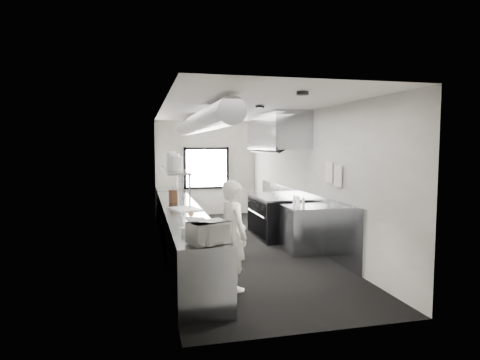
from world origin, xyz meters
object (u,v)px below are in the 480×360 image
deli_tub_b (185,231)px  knife_block (173,196)px  plate_stack_c (173,161)px  squeeze_bottle_d (297,201)px  squeeze_bottle_e (294,200)px  line_cook (234,235)px  range (274,216)px  far_work_table (170,205)px  plate_stack_d (170,159)px  deli_tub_a (190,229)px  small_plate (191,217)px  prep_counter (183,233)px  plate_stack_b (173,162)px  bottle_station (302,229)px  squeeze_bottle_b (303,203)px  cutting_board (185,209)px  exhaust_hood (277,132)px  microwave (209,233)px  squeeze_bottle_a (304,204)px  squeeze_bottle_c (299,202)px  plate_stack_a (177,163)px  pass_shelf (174,170)px

deli_tub_b → knife_block: bearing=88.7°
deli_tub_b → plate_stack_c: bearing=88.1°
plate_stack_c → squeeze_bottle_d: size_ratio=1.79×
squeeze_bottle_e → line_cook: bearing=-129.9°
squeeze_bottle_e → knife_block: bearing=161.4°
range → far_work_table: bearing=131.2°
plate_stack_d → range: bearing=-22.9°
range → deli_tub_a: (-2.29, -3.29, 0.48)m
small_plate → plate_stack_c: bearing=92.5°
prep_counter → plate_stack_b: bearing=93.5°
bottle_station → squeeze_bottle_b: (-0.04, -0.15, 0.54)m
prep_counter → range: range is taller
cutting_board → squeeze_bottle_d: 2.21m
exhaust_hood → range: (-0.06, 0.00, -1.92)m
deli_tub_a → far_work_table: bearing=89.0°
cutting_board → plate_stack_b: size_ratio=1.85×
range → microwave: bearing=-118.3°
squeeze_bottle_a → squeeze_bottle_b: bearing=70.2°
cutting_board → squeeze_bottle_a: (2.17, -0.44, 0.07)m
microwave → squeeze_bottle_c: size_ratio=2.67×
plate_stack_c → prep_counter: bearing=-88.2°
exhaust_hood → range: bearing=180.0°
small_plate → squeeze_bottle_c: size_ratio=1.19×
range → plate_stack_a: bearing=-171.2°
plate_stack_a → plate_stack_b: 0.38m
exhaust_hood → line_cook: bearing=-118.6°
knife_block → plate_stack_c: size_ratio=0.80×
cutting_board → plate_stack_c: bearing=93.4°
range → cutting_board: bearing=-149.7°
exhaust_hood → knife_block: exhaust_hood is taller
plate_stack_d → deli_tub_a: bearing=-90.6°
knife_block → small_plate: bearing=-101.3°
deli_tub_b → small_plate: (0.23, 1.27, -0.04)m
deli_tub_a → squeeze_bottle_e: bearing=43.3°
deli_tub_a → squeeze_bottle_d: size_ratio=0.72×
pass_shelf → microwave: bearing=-88.7°
range → squeeze_bottle_a: bearing=-89.2°
microwave → plate_stack_a: 3.68m
pass_shelf → knife_block: (-0.06, -0.55, -0.51)m
bottle_station → squeeze_bottle_d: squeeze_bottle_d is taller
plate_stack_d → squeeze_bottle_d: (2.31, -2.23, -0.77)m
cutting_board → microwave: bearing=-89.8°
range → squeeze_bottle_d: 1.38m
deli_tub_a → small_plate: (0.16, 1.19, -0.04)m
cutting_board → knife_block: bearing=98.4°
prep_counter → squeeze_bottle_a: bearing=-12.5°
deli_tub_a → cutting_board: bearing=85.7°
plate_stack_d → squeeze_bottle_a: bearing=-49.3°
microwave → squeeze_bottle_e: 3.65m
deli_tub_b → squeeze_bottle_e: (2.45, 2.31, 0.04)m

